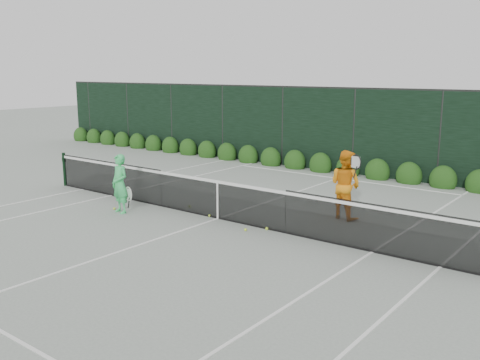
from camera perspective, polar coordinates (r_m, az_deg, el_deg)
The scene contains 8 objects.
ground at distance 13.41m, azimuth -2.38°, elevation -4.15°, with size 80.00×80.00×0.00m, color gray.
tennis_net at distance 13.29m, azimuth -2.48°, elevation -1.92°, with size 12.90×0.10×1.07m.
player_woman at distance 14.14m, azimuth -12.68°, elevation -0.40°, with size 0.65×0.44×1.53m.
player_man at distance 13.51m, azimuth 11.17°, elevation -0.47°, with size 0.98×0.82×1.72m.
court_lines at distance 13.41m, azimuth -2.38°, elevation -4.12°, with size 11.03×23.83×0.01m.
windscreen_fence at distance 11.17m, azimuth -11.41°, elevation 0.41°, with size 32.00×21.07×3.06m.
hedge_row at distance 19.24m, azimuth 11.43°, elevation 1.20°, with size 31.66×0.65×0.94m.
tennis_balls at distance 13.45m, azimuth -4.05°, elevation -3.97°, with size 4.33×1.47×0.07m.
Camera 1 is at (8.31, -9.86, 3.65)m, focal length 40.00 mm.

